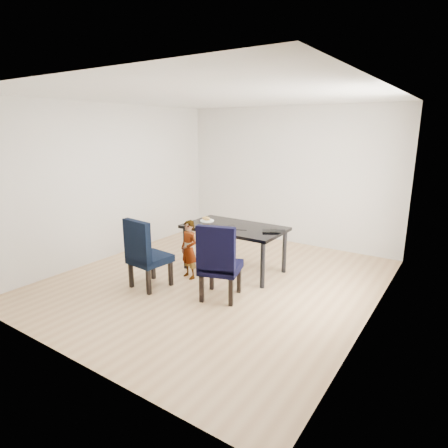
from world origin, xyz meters
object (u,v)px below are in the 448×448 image
Objects in this scene: child at (189,249)px; plate at (207,221)px; dining_table at (234,248)px; chair_right at (221,261)px; laptop at (274,230)px; chair_left at (150,253)px.

plate is (-0.15, 0.68, 0.30)m from child.
dining_table is 1.74× the size of child.
chair_right reaches higher than dining_table.
dining_table is 1.50× the size of chair_right.
child is (-0.42, -0.65, 0.08)m from dining_table.
laptop reaches higher than plate.
dining_table is 1.54× the size of chair_left.
dining_table is 1.41m from chair_left.
chair_right is 1.40m from plate.
chair_right is at bearing -6.61° from child.
chair_left is 1.13× the size of child.
chair_right is 0.87m from child.
chair_left is (-0.67, -1.23, 0.15)m from dining_table.
dining_table is 6.80× the size of plate.
dining_table is 0.77m from laptop.
dining_table is at bearing 66.95° from chair_left.
chair_left reaches higher than plate.
chair_left reaches higher than child.
child reaches higher than dining_table.
chair_left is at bearing -94.80° from plate.
dining_table is at bearing -22.89° from laptop.
child is at bearing -122.63° from dining_table.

